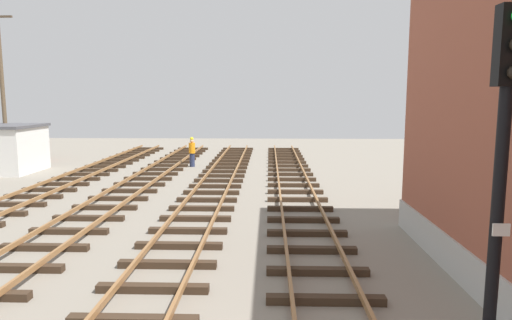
% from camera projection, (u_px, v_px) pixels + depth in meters
% --- Properties ---
extents(signal_mast, '(0.36, 0.40, 5.53)m').
position_uv_depth(signal_mast, '(502.00, 156.00, 6.28)').
color(signal_mast, black).
rests_on(signal_mast, ground).
extents(control_hut, '(3.00, 3.80, 2.76)m').
position_uv_depth(control_hut, '(11.00, 148.00, 25.92)').
color(control_hut, silver).
rests_on(control_hut, ground).
extents(parked_car_red, '(4.20, 2.04, 1.76)m').
position_uv_depth(parked_car_red, '(7.00, 147.00, 30.87)').
color(parked_car_red, red).
rests_on(parked_car_red, ground).
extents(utility_pole_far, '(1.80, 0.24, 9.44)m').
position_uv_depth(utility_pole_far, '(2.00, 87.00, 26.97)').
color(utility_pole_far, brown).
rests_on(utility_pole_far, ground).
extents(track_worker_foreground, '(0.40, 0.40, 1.87)m').
position_uv_depth(track_worker_foreground, '(192.00, 152.00, 28.07)').
color(track_worker_foreground, '#262D4C').
rests_on(track_worker_foreground, ground).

